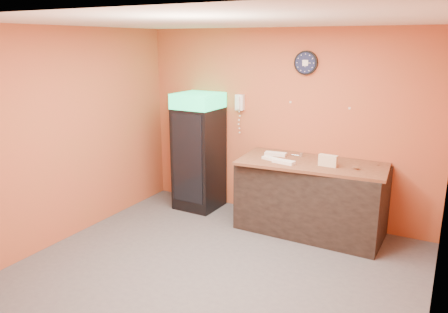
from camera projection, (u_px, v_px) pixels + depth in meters
The scene contains 15 objects.
floor at pixel (218, 270), 5.13m from camera, with size 4.50×4.50×0.00m, color #47474C.
back_wall at pixel (283, 125), 6.48m from camera, with size 4.50×0.02×2.80m, color #B85133.
left_wall at pixel (70, 135), 5.81m from camera, with size 0.02×4.00×2.80m, color #B85133.
right_wall at pixel (446, 186), 3.74m from camera, with size 0.02×4.00×2.80m, color #B85133.
ceiling at pixel (217, 21), 4.42m from camera, with size 4.50×4.00×0.02m, color white.
beverage_cooler at pixel (198, 153), 6.85m from camera, with size 0.66×0.67×1.84m.
prep_counter at pixel (311, 198), 6.06m from camera, with size 1.97×0.87×0.98m, color black.
wall_clock at pixel (306, 63), 6.08m from camera, with size 0.33×0.06×0.33m.
wall_phone at pixel (240, 102), 6.68m from camera, with size 0.13×0.11×0.24m.
butcher_paper at pixel (312, 163), 5.93m from camera, with size 1.97×0.96×0.04m, color brown.
sub_roll_stack at pixel (328, 161), 5.68m from camera, with size 0.24×0.09×0.15m.
wrapped_sandwich_left at pixel (271, 159), 6.01m from camera, with size 0.25×0.10×0.04m, color white.
wrapped_sandwich_mid at pixel (284, 162), 5.84m from camera, with size 0.30×0.12×0.04m, color white.
wrapped_sandwich_right at pixel (276, 154), 6.24m from camera, with size 0.30×0.12×0.04m, color white.
kitchen_tool at pixel (301, 155), 6.18m from camera, with size 0.06×0.06×0.06m, color silver.
Camera 1 is at (2.26, -4.03, 2.61)m, focal length 35.00 mm.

